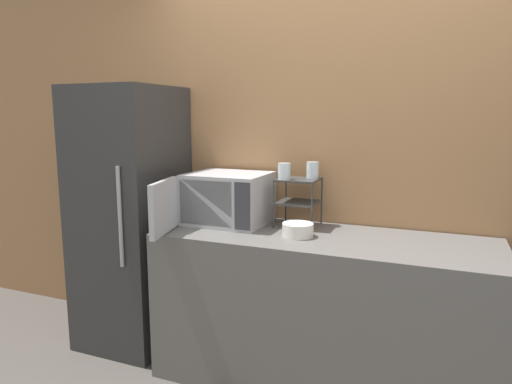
{
  "coord_description": "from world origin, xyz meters",
  "views": [
    {
      "loc": [
        0.6,
        -2.12,
        1.56
      ],
      "look_at": [
        -0.42,
        0.38,
        1.11
      ],
      "focal_mm": 32.0,
      "sensor_mm": 36.0,
      "label": 1
    }
  ],
  "objects_px": {
    "bowl": "(298,230)",
    "dish_rack": "(298,192)",
    "glass_front_left": "(284,171)",
    "microwave": "(226,199)",
    "refrigerator": "(131,218)",
    "glass_back_right": "(313,170)"
  },
  "relations": [
    {
      "from": "glass_front_left",
      "to": "refrigerator",
      "type": "relative_size",
      "value": 0.06
    },
    {
      "from": "dish_rack",
      "to": "glass_back_right",
      "type": "relative_size",
      "value": 2.97
    },
    {
      "from": "glass_front_left",
      "to": "glass_back_right",
      "type": "relative_size",
      "value": 1.0
    },
    {
      "from": "glass_back_right",
      "to": "refrigerator",
      "type": "height_order",
      "value": "refrigerator"
    },
    {
      "from": "bowl",
      "to": "dish_rack",
      "type": "bearing_deg",
      "value": 107.18
    },
    {
      "from": "microwave",
      "to": "glass_back_right",
      "type": "height_order",
      "value": "glass_back_right"
    },
    {
      "from": "microwave",
      "to": "dish_rack",
      "type": "bearing_deg",
      "value": 13.06
    },
    {
      "from": "bowl",
      "to": "glass_back_right",
      "type": "bearing_deg",
      "value": 91.16
    },
    {
      "from": "dish_rack",
      "to": "refrigerator",
      "type": "bearing_deg",
      "value": -172.03
    },
    {
      "from": "glass_front_left",
      "to": "dish_rack",
      "type": "bearing_deg",
      "value": 44.69
    },
    {
      "from": "glass_back_right",
      "to": "bowl",
      "type": "distance_m",
      "value": 0.44
    },
    {
      "from": "glass_back_right",
      "to": "refrigerator",
      "type": "distance_m",
      "value": 1.28
    },
    {
      "from": "dish_rack",
      "to": "glass_back_right",
      "type": "distance_m",
      "value": 0.16
    },
    {
      "from": "glass_back_right",
      "to": "refrigerator",
      "type": "relative_size",
      "value": 0.06
    },
    {
      "from": "microwave",
      "to": "refrigerator",
      "type": "relative_size",
      "value": 0.46
    },
    {
      "from": "glass_front_left",
      "to": "microwave",
      "type": "bearing_deg",
      "value": -174.68
    },
    {
      "from": "dish_rack",
      "to": "bowl",
      "type": "relative_size",
      "value": 1.67
    },
    {
      "from": "glass_front_left",
      "to": "bowl",
      "type": "relative_size",
      "value": 0.56
    },
    {
      "from": "microwave",
      "to": "dish_rack",
      "type": "distance_m",
      "value": 0.46
    },
    {
      "from": "microwave",
      "to": "glass_front_left",
      "type": "xyz_separation_m",
      "value": [
        0.38,
        0.04,
        0.19
      ]
    },
    {
      "from": "bowl",
      "to": "refrigerator",
      "type": "bearing_deg",
      "value": 176.07
    },
    {
      "from": "microwave",
      "to": "glass_front_left",
      "type": "bearing_deg",
      "value": 5.32
    }
  ]
}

